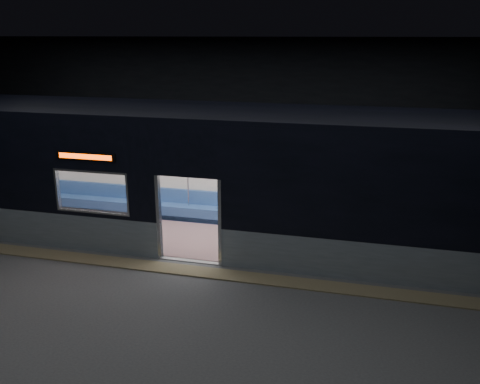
% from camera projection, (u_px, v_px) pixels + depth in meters
% --- Properties ---
extents(station_floor, '(24.00, 14.00, 0.01)m').
position_uv_depth(station_floor, '(174.00, 282.00, 10.89)').
color(station_floor, '#47494C').
rests_on(station_floor, ground).
extents(station_envelope, '(24.00, 14.00, 5.00)m').
position_uv_depth(station_envelope, '(167.00, 111.00, 9.80)').
color(station_envelope, black).
rests_on(station_envelope, station_floor).
extents(tactile_strip, '(22.80, 0.50, 0.03)m').
position_uv_depth(tactile_strip, '(183.00, 270.00, 11.39)').
color(tactile_strip, '#8C7F59').
rests_on(tactile_strip, station_floor).
extents(metro_car, '(18.00, 3.04, 3.35)m').
position_uv_depth(metro_car, '(208.00, 169.00, 12.69)').
color(metro_car, '#8994A4').
rests_on(metro_car, station_floor).
extents(passenger, '(0.40, 0.66, 1.32)m').
position_uv_depth(passenger, '(308.00, 205.00, 13.38)').
color(passenger, black).
rests_on(passenger, metro_car).
extents(handbag, '(0.34, 0.31, 0.14)m').
position_uv_depth(handbag, '(305.00, 211.00, 13.22)').
color(handbag, black).
rests_on(handbag, passenger).
extents(transit_map, '(1.07, 0.03, 0.70)m').
position_uv_depth(transit_map, '(365.00, 179.00, 13.11)').
color(transit_map, white).
rests_on(transit_map, metro_car).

